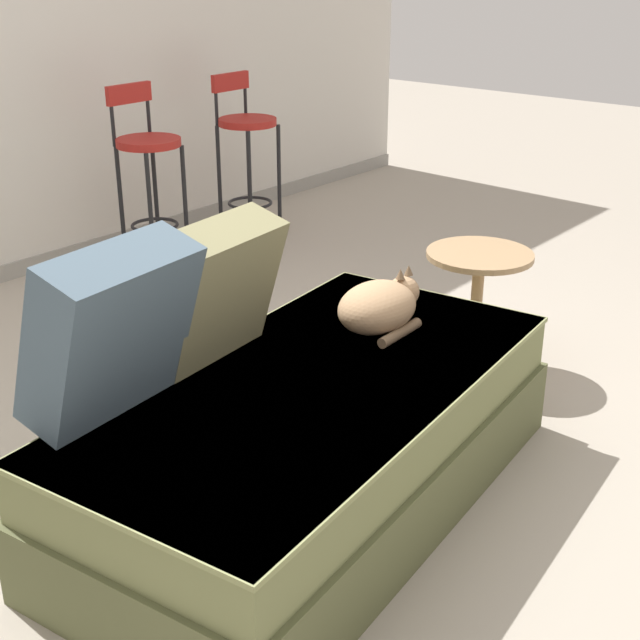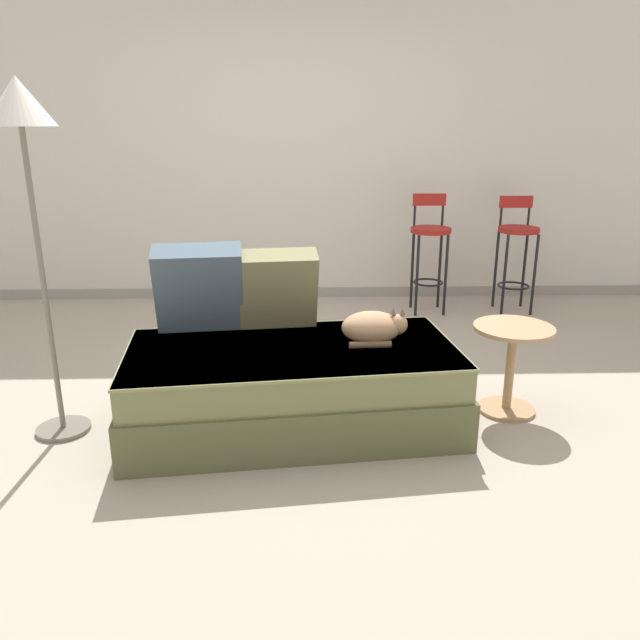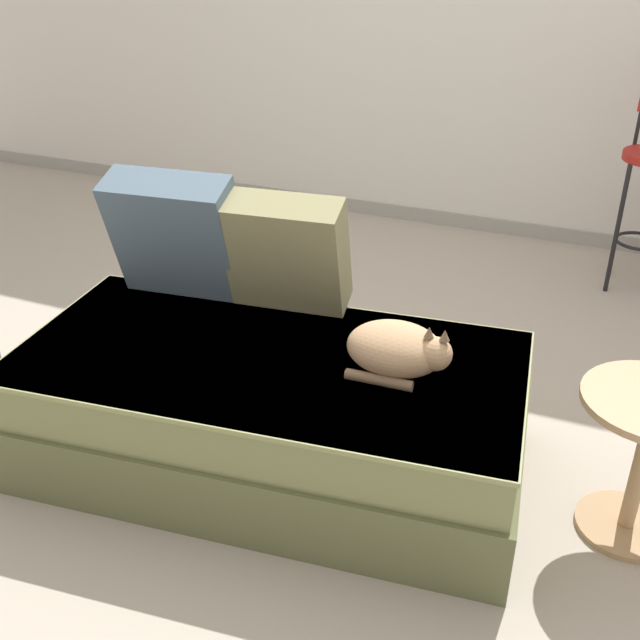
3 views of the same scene
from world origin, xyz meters
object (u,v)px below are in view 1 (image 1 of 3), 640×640
throw_pillow_middle (215,290)px  couch (314,441)px  throw_pillow_corner (111,331)px  bar_stool_by_doorway (246,142)px  cat (380,306)px  side_table (477,292)px  bar_stool_near_window (148,162)px

throw_pillow_middle → couch: bearing=-76.3°
throw_pillow_corner → bar_stool_by_doorway: bar_stool_by_doorway is taller
throw_pillow_middle → bar_stool_by_doorway: (1.97, 1.78, -0.09)m
throw_pillow_corner → cat: throw_pillow_corner is taller
throw_pillow_middle → side_table: bearing=-8.7°
throw_pillow_middle → side_table: size_ratio=0.91×
cat → bar_stool_by_doorway: bearing=54.7°
cat → bar_stool_by_doorway: (1.45, 2.04, 0.06)m
throw_pillow_middle → cat: size_ratio=1.31×
throw_pillow_middle → bar_stool_near_window: bar_stool_near_window is taller
couch → cat: bearing=9.2°
throw_pillow_corner → throw_pillow_middle: size_ratio=1.09×
bar_stool_near_window → bar_stool_by_doorway: size_ratio=1.02×
couch → cat: (0.44, 0.07, 0.31)m
bar_stool_near_window → bar_stool_by_doorway: (0.74, -0.00, -0.01)m
cat → side_table: size_ratio=0.70×
throw_pillow_middle → cat: 0.60m
throw_pillow_middle → cat: (0.52, -0.26, -0.15)m
couch → side_table: 1.23m
throw_pillow_middle → bar_stool_near_window: size_ratio=0.47×
throw_pillow_middle → throw_pillow_corner: bearing=-173.6°
couch → bar_stool_near_window: (1.14, 2.11, 0.38)m
bar_stool_by_doorway → throw_pillow_corner: bearing=-142.8°
couch → bar_stool_by_doorway: bar_stool_by_doorway is taller
throw_pillow_middle → side_table: (1.30, -0.20, -0.35)m
couch → throw_pillow_middle: 0.57m
bar_stool_by_doorway → side_table: size_ratio=1.92×
cat → side_table: (0.78, 0.07, -0.20)m
cat → bar_stool_near_window: bearing=71.0°
throw_pillow_corner → side_table: size_ratio=1.00×
throw_pillow_corner → bar_stool_near_window: bearing=47.7°
cat → side_table: 0.81m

